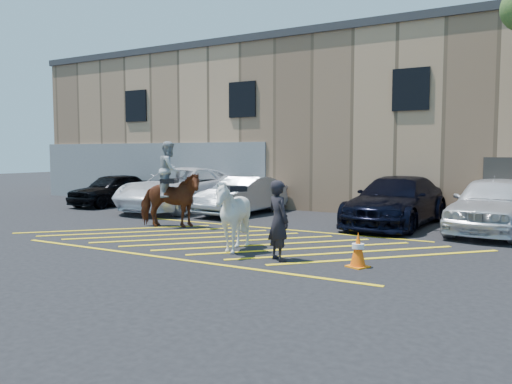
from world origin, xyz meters
The scene contains 12 objects.
ground centered at (0.00, 0.00, 0.00)m, with size 90.00×90.00×0.00m, color black.
car_black_suv centered at (-9.42, 4.77, 0.72)m, with size 1.69×4.21×1.43m, color black.
car_white_pickup centered at (-5.68, 4.89, 0.87)m, with size 2.88×6.25×1.74m, color white.
car_silver_sedan centered at (-2.74, 4.85, 0.71)m, with size 1.51×4.33×1.43m, color #979DA5.
car_blue_suv centered at (3.11, 4.77, 0.79)m, with size 2.21×5.44×1.58m, color black.
car_white_suv centered at (5.98, 4.65, 0.84)m, with size 1.99×4.95×1.69m, color silver.
handler centered at (2.16, -1.78, 0.88)m, with size 0.64×0.42×1.76m, color black.
warehouse centered at (-0.01, 11.99, 3.65)m, with size 32.42×10.20×7.30m.
hatching_zone centered at (0.00, -0.30, 0.01)m, with size 12.60×5.12×0.01m.
mounted_bay centered at (-3.02, 0.88, 1.09)m, with size 2.25×1.64×2.71m.
saddled_white centered at (0.78, -1.45, 0.86)m, with size 1.95×2.02×1.70m.
traffic_cone centered at (3.88, -1.56, 0.37)m, with size 0.50×0.50×0.73m.
Camera 1 is at (7.01, -11.41, 2.36)m, focal length 35.00 mm.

